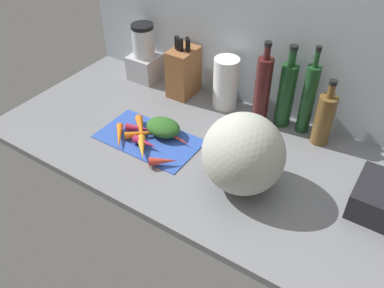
{
  "coord_description": "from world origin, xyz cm",
  "views": [
    {
      "loc": [
        61.23,
        -103.74,
        99.68
      ],
      "look_at": [
        0.57,
        -10.56,
        9.09
      ],
      "focal_mm": 37.56,
      "sensor_mm": 36.0,
      "label": 1
    }
  ],
  "objects_px": {
    "carrot_7": "(174,137)",
    "blender_appliance": "(144,56)",
    "winter_squash": "(243,154)",
    "carrot_3": "(142,148)",
    "carrot_0": "(145,133)",
    "carrot_2": "(141,130)",
    "carrot_5": "(163,161)",
    "paper_towel_roll": "(226,83)",
    "carrot_1": "(140,128)",
    "bottle_1": "(286,94)",
    "carrot_4": "(167,133)",
    "bottle_3": "(324,119)",
    "bottle_2": "(308,99)",
    "bottle_0": "(262,90)",
    "cutting_board": "(149,139)",
    "carrot_8": "(119,136)",
    "carrot_6": "(145,143)",
    "knife_block": "(183,71)"
  },
  "relations": [
    {
      "from": "carrot_3",
      "to": "blender_appliance",
      "type": "bearing_deg",
      "value": 126.69
    },
    {
      "from": "carrot_4",
      "to": "carrot_8",
      "type": "bearing_deg",
      "value": -140.31
    },
    {
      "from": "carrot_0",
      "to": "carrot_2",
      "type": "distance_m",
      "value": 0.03
    },
    {
      "from": "bottle_2",
      "to": "cutting_board",
      "type": "bearing_deg",
      "value": -141.14
    },
    {
      "from": "carrot_0",
      "to": "paper_towel_roll",
      "type": "bearing_deg",
      "value": 68.16
    },
    {
      "from": "blender_appliance",
      "to": "winter_squash",
      "type": "bearing_deg",
      "value": -28.97
    },
    {
      "from": "carrot_7",
      "to": "bottle_2",
      "type": "relative_size",
      "value": 0.43
    },
    {
      "from": "carrot_2",
      "to": "bottle_0",
      "type": "relative_size",
      "value": 0.46
    },
    {
      "from": "carrot_1",
      "to": "carrot_3",
      "type": "height_order",
      "value": "carrot_3"
    },
    {
      "from": "carrot_2",
      "to": "winter_squash",
      "type": "height_order",
      "value": "winter_squash"
    },
    {
      "from": "carrot_5",
      "to": "bottle_1",
      "type": "relative_size",
      "value": 0.3
    },
    {
      "from": "carrot_3",
      "to": "bottle_0",
      "type": "distance_m",
      "value": 0.53
    },
    {
      "from": "carrot_1",
      "to": "bottle_2",
      "type": "height_order",
      "value": "bottle_2"
    },
    {
      "from": "cutting_board",
      "to": "carrot_3",
      "type": "xyz_separation_m",
      "value": [
        0.03,
        -0.08,
        0.02
      ]
    },
    {
      "from": "bottle_1",
      "to": "carrot_0",
      "type": "bearing_deg",
      "value": -136.78
    },
    {
      "from": "carrot_8",
      "to": "blender_appliance",
      "type": "relative_size",
      "value": 0.52
    },
    {
      "from": "carrot_0",
      "to": "bottle_2",
      "type": "height_order",
      "value": "bottle_2"
    },
    {
      "from": "carrot_1",
      "to": "bottle_1",
      "type": "bearing_deg",
      "value": 39.8
    },
    {
      "from": "carrot_1",
      "to": "carrot_3",
      "type": "xyz_separation_m",
      "value": [
        0.09,
        -0.09,
        0.0
      ]
    },
    {
      "from": "paper_towel_roll",
      "to": "carrot_0",
      "type": "bearing_deg",
      "value": -111.84
    },
    {
      "from": "carrot_4",
      "to": "bottle_3",
      "type": "xyz_separation_m",
      "value": [
        0.52,
        0.31,
        0.09
      ]
    },
    {
      "from": "carrot_6",
      "to": "carrot_8",
      "type": "height_order",
      "value": "carrot_6"
    },
    {
      "from": "bottle_3",
      "to": "winter_squash",
      "type": "bearing_deg",
      "value": -111.1
    },
    {
      "from": "carrot_5",
      "to": "knife_block",
      "type": "relative_size",
      "value": 0.38
    },
    {
      "from": "carrot_5",
      "to": "blender_appliance",
      "type": "relative_size",
      "value": 0.39
    },
    {
      "from": "carrot_1",
      "to": "winter_squash",
      "type": "bearing_deg",
      "value": -4.67
    },
    {
      "from": "carrot_7",
      "to": "bottle_1",
      "type": "relative_size",
      "value": 0.45
    },
    {
      "from": "carrot_5",
      "to": "paper_towel_roll",
      "type": "height_order",
      "value": "paper_towel_roll"
    },
    {
      "from": "cutting_board",
      "to": "bottle_3",
      "type": "bearing_deg",
      "value": 32.13
    },
    {
      "from": "carrot_3",
      "to": "blender_appliance",
      "type": "height_order",
      "value": "blender_appliance"
    },
    {
      "from": "winter_squash",
      "to": "carrot_3",
      "type": "bearing_deg",
      "value": -172.06
    },
    {
      "from": "carrot_2",
      "to": "carrot_7",
      "type": "bearing_deg",
      "value": 17.15
    },
    {
      "from": "bottle_2",
      "to": "carrot_3",
      "type": "bearing_deg",
      "value": -133.97
    },
    {
      "from": "carrot_7",
      "to": "blender_appliance",
      "type": "relative_size",
      "value": 0.58
    },
    {
      "from": "carrot_1",
      "to": "winter_squash",
      "type": "xyz_separation_m",
      "value": [
        0.48,
        -0.04,
        0.12
      ]
    },
    {
      "from": "carrot_8",
      "to": "carrot_1",
      "type": "bearing_deg",
      "value": 65.76
    },
    {
      "from": "blender_appliance",
      "to": "bottle_2",
      "type": "xyz_separation_m",
      "value": [
        0.8,
        0.01,
        0.03
      ]
    },
    {
      "from": "bottle_0",
      "to": "carrot_2",
      "type": "bearing_deg",
      "value": -136.2
    },
    {
      "from": "winter_squash",
      "to": "bottle_2",
      "type": "distance_m",
      "value": 0.42
    },
    {
      "from": "carrot_5",
      "to": "bottle_2",
      "type": "relative_size",
      "value": 0.29
    },
    {
      "from": "carrot_3",
      "to": "carrot_4",
      "type": "bearing_deg",
      "value": 80.84
    },
    {
      "from": "carrot_6",
      "to": "carrot_8",
      "type": "bearing_deg",
      "value": -170.03
    },
    {
      "from": "carrot_5",
      "to": "bottle_3",
      "type": "distance_m",
      "value": 0.63
    },
    {
      "from": "carrot_8",
      "to": "winter_squash",
      "type": "height_order",
      "value": "winter_squash"
    },
    {
      "from": "carrot_6",
      "to": "blender_appliance",
      "type": "height_order",
      "value": "blender_appliance"
    },
    {
      "from": "carrot_8",
      "to": "carrot_6",
      "type": "bearing_deg",
      "value": 9.97
    },
    {
      "from": "cutting_board",
      "to": "bottle_3",
      "type": "distance_m",
      "value": 0.68
    },
    {
      "from": "paper_towel_roll",
      "to": "carrot_1",
      "type": "bearing_deg",
      "value": -117.41
    },
    {
      "from": "carrot_1",
      "to": "blender_appliance",
      "type": "bearing_deg",
      "value": 125.0
    },
    {
      "from": "carrot_4",
      "to": "bottle_1",
      "type": "relative_size",
      "value": 0.49
    }
  ]
}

